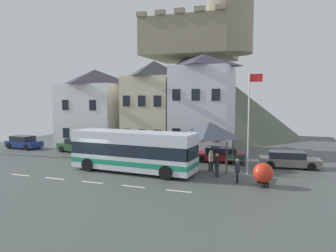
% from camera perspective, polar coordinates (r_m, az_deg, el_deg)
% --- Properties ---
extents(ground_plane, '(40.00, 60.00, 0.07)m').
position_cam_1_polar(ground_plane, '(25.13, -12.93, -8.00)').
color(ground_plane, '#4A504D').
extents(townhouse_00, '(6.92, 6.53, 8.83)m').
position_cam_1_polar(townhouse_00, '(38.85, -12.69, 3.18)').
color(townhouse_00, white).
rests_on(townhouse_00, ground_plane).
extents(townhouse_01, '(5.07, 6.65, 9.55)m').
position_cam_1_polar(townhouse_01, '(35.51, -2.47, 3.72)').
color(townhouse_01, beige).
rests_on(townhouse_01, ground_plane).
extents(townhouse_02, '(5.75, 5.99, 9.99)m').
position_cam_1_polar(townhouse_02, '(33.49, 6.19, 3.99)').
color(townhouse_02, silver).
rests_on(townhouse_02, ground_plane).
extents(hilltop_castle, '(32.29, 32.29, 19.23)m').
position_cam_1_polar(hilltop_castle, '(51.26, 4.29, 6.63)').
color(hilltop_castle, '#545F4C').
rests_on(hilltop_castle, ground_plane).
extents(transit_bus, '(9.75, 3.22, 3.06)m').
position_cam_1_polar(transit_bus, '(24.45, -6.17, -4.50)').
color(transit_bus, silver).
rests_on(transit_bus, ground_plane).
extents(bus_shelter, '(3.60, 3.60, 3.70)m').
position_cam_1_polar(bus_shelter, '(25.78, 7.32, -0.68)').
color(bus_shelter, '#473D33').
rests_on(bus_shelter, ground_plane).
extents(parked_car_00, '(4.00, 2.24, 1.39)m').
position_cam_1_polar(parked_car_00, '(39.06, -24.08, -2.63)').
color(parked_car_00, navy).
rests_on(parked_car_00, ground_plane).
extents(parked_car_01, '(4.72, 2.21, 1.30)m').
position_cam_1_polar(parked_car_01, '(27.65, 20.47, -5.58)').
color(parked_car_01, slate).
rests_on(parked_car_01, ground_plane).
extents(parked_car_02, '(4.23, 2.18, 1.36)m').
position_cam_1_polar(parked_car_02, '(34.53, -15.63, -3.34)').
color(parked_car_02, '#305938').
rests_on(parked_car_02, ground_plane).
extents(parked_car_03, '(4.47, 2.19, 1.28)m').
position_cam_1_polar(parked_car_03, '(28.61, 9.09, -4.99)').
color(parked_car_03, maroon).
rests_on(parked_car_03, ground_plane).
extents(pedestrian_00, '(0.31, 0.31, 1.69)m').
position_cam_1_polar(pedestrian_00, '(23.03, 8.62, -6.52)').
color(pedestrian_00, '#2D2D38').
rests_on(pedestrian_00, ground_plane).
extents(pedestrian_01, '(0.34, 0.34, 1.62)m').
position_cam_1_polar(pedestrian_01, '(24.86, 7.58, -5.85)').
color(pedestrian_01, black).
rests_on(pedestrian_01, ground_plane).
extents(pedestrian_02, '(0.31, 0.34, 1.60)m').
position_cam_1_polar(pedestrian_02, '(21.81, 12.13, -7.51)').
color(pedestrian_02, black).
rests_on(pedestrian_02, ground_plane).
extents(pedestrian_03, '(0.36, 0.37, 1.58)m').
position_cam_1_polar(pedestrian_03, '(25.09, 4.13, -5.77)').
color(pedestrian_03, '#38332D').
rests_on(pedestrian_03, ground_plane).
extents(public_bench, '(1.57, 0.48, 0.87)m').
position_cam_1_polar(public_bench, '(27.40, 11.86, -5.83)').
color(public_bench, '#33473D').
rests_on(public_bench, ground_plane).
extents(flagpole, '(0.95, 0.10, 7.32)m').
position_cam_1_polar(flagpole, '(23.87, 14.21, 1.63)').
color(flagpole, silver).
rests_on(flagpole, ground_plane).
extents(harbour_buoy, '(1.26, 1.26, 1.51)m').
position_cam_1_polar(harbour_buoy, '(21.31, 16.43, -8.06)').
color(harbour_buoy, black).
rests_on(harbour_buoy, ground_plane).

